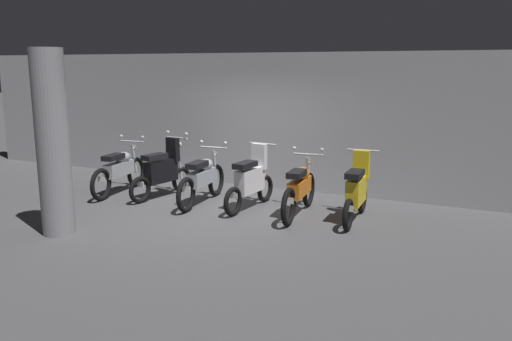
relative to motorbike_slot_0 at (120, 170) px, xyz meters
name	(u,v)px	position (x,y,z in m)	size (l,w,h in m)	color
ground_plane	(211,213)	(2.48, -0.54, -0.49)	(80.00, 80.00, 0.00)	#4C4C4F
back_wall	(267,121)	(2.48, 1.94, 0.95)	(16.00, 0.30, 2.88)	#ADADB2
motorbike_slot_0	(120,170)	(0.00, 0.00, 0.00)	(0.59, 1.95, 1.15)	black
motorbike_slot_1	(163,171)	(1.00, 0.11, 0.04)	(0.58, 1.67, 1.29)	black
motorbike_slot_2	(202,178)	(1.98, 0.02, 0.00)	(0.59, 1.95, 1.15)	black
motorbike_slot_3	(251,181)	(2.97, 0.10, 0.03)	(0.56, 1.68, 1.18)	black
motorbike_slot_4	(300,188)	(3.96, 0.05, 0.00)	(0.59, 1.95, 1.15)	black
motorbike_slot_5	(357,191)	(4.95, 0.15, 0.03)	(0.56, 1.68, 1.18)	black
support_pillar	(53,143)	(0.87, -2.54, 0.95)	(0.50, 0.50, 2.88)	gray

